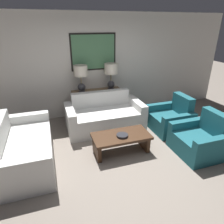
{
  "coord_description": "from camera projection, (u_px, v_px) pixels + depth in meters",
  "views": [
    {
      "loc": [
        -1.2,
        -2.76,
        2.36
      ],
      "look_at": [
        0.01,
        0.91,
        0.65
      ],
      "focal_mm": 32.0,
      "sensor_mm": 36.0,
      "label": 1
    }
  ],
  "objects": [
    {
      "name": "couch_by_side",
      "position": [
        23.0,
        149.0,
        3.58
      ],
      "size": [
        0.93,
        1.82,
        0.83
      ],
      "color": "silver",
      "rests_on": "ground_plane"
    },
    {
      "name": "table_lamp_right",
      "position": [
        111.0,
        72.0,
        5.22
      ],
      "size": [
        0.35,
        0.35,
        0.68
      ],
      "color": "#333338",
      "rests_on": "console_table"
    },
    {
      "name": "table_lamp_left",
      "position": [
        81.0,
        74.0,
        5.0
      ],
      "size": [
        0.35,
        0.35,
        0.68
      ],
      "color": "#333338",
      "rests_on": "console_table"
    },
    {
      "name": "decorative_bowl",
      "position": [
        122.0,
        135.0,
        3.82
      ],
      "size": [
        0.22,
        0.22,
        0.04
      ],
      "color": "#232328",
      "rests_on": "coffee_table"
    },
    {
      "name": "ground_plane",
      "position": [
        127.0,
        163.0,
        3.69
      ],
      "size": [
        20.0,
        20.0,
        0.0
      ],
      "primitive_type": "plane",
      "color": "slate"
    },
    {
      "name": "armchair_near_back_wall",
      "position": [
        171.0,
        119.0,
        4.77
      ],
      "size": [
        0.83,
        0.89,
        0.84
      ],
      "color": "#1E5B66",
      "rests_on": "ground_plane"
    },
    {
      "name": "coffee_table",
      "position": [
        121.0,
        139.0,
        3.92
      ],
      "size": [
        1.12,
        0.57,
        0.38
      ],
      "color": "#3D2616",
      "rests_on": "ground_plane"
    },
    {
      "name": "armchair_near_camera",
      "position": [
        200.0,
        140.0,
        3.9
      ],
      "size": [
        0.83,
        0.89,
        0.84
      ],
      "color": "#1E5B66",
      "rests_on": "ground_plane"
    },
    {
      "name": "couch_by_back_wall",
      "position": [
        105.0,
        117.0,
        4.85
      ],
      "size": [
        1.82,
        0.93,
        0.83
      ],
      "color": "silver",
      "rests_on": "ground_plane"
    },
    {
      "name": "back_wall",
      "position": [
        94.0,
        66.0,
        5.29
      ],
      "size": [
        7.84,
        0.12,
        2.65
      ],
      "color": "beige",
      "rests_on": "ground_plane"
    },
    {
      "name": "console_table",
      "position": [
        97.0,
        103.0,
        5.45
      ],
      "size": [
        1.31,
        0.38,
        0.74
      ],
      "color": "brown",
      "rests_on": "ground_plane"
    }
  ]
}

